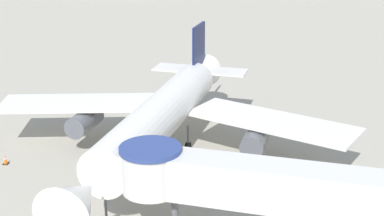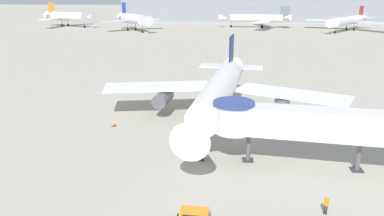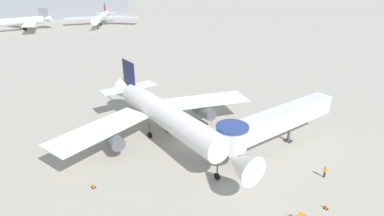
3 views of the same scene
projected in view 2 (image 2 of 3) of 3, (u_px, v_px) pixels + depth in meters
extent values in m
plane|color=#A8A393|center=(237.00, 132.00, 45.90)|extent=(800.00, 800.00, 0.00)
cylinder|color=white|center=(219.00, 91.00, 47.49)|extent=(6.61, 23.54, 3.61)
cone|color=white|center=(195.00, 134.00, 33.46)|extent=(4.09, 4.40, 3.61)
cone|color=white|center=(231.00, 71.00, 59.50)|extent=(4.28, 5.84, 3.61)
cube|color=white|center=(157.00, 87.00, 52.31)|extent=(15.38, 7.81, 0.22)
cube|color=white|center=(292.00, 94.00, 48.58)|extent=(15.49, 11.03, 0.22)
cube|color=#141E4C|center=(231.00, 51.00, 58.27)|extent=(0.79, 4.24, 4.69)
cube|color=white|center=(231.00, 67.00, 59.57)|extent=(10.28, 4.24, 0.18)
cylinder|color=#565960|center=(163.00, 98.00, 51.17)|extent=(2.52, 4.47, 1.98)
cylinder|color=#565960|center=(282.00, 106.00, 47.92)|extent=(2.52, 4.47, 1.98)
cylinder|color=#4C4C51|center=(202.00, 147.00, 37.79)|extent=(0.18, 0.18, 2.07)
cylinder|color=black|center=(202.00, 156.00, 38.11)|extent=(0.37, 0.93, 0.90)
cylinder|color=#4C4C51|center=(210.00, 105.00, 51.39)|extent=(0.22, 0.22, 2.07)
cylinder|color=black|center=(210.00, 112.00, 51.70)|extent=(0.51, 0.94, 0.90)
cylinder|color=#4C4C51|center=(234.00, 107.00, 50.73)|extent=(0.22, 0.22, 2.07)
cylinder|color=black|center=(233.00, 114.00, 51.04)|extent=(0.51, 0.94, 0.90)
cube|color=silver|center=(340.00, 125.00, 35.08)|extent=(20.21, 5.11, 2.80)
cylinder|color=silver|center=(233.00, 118.00, 37.09)|extent=(3.90, 3.90, 2.80)
cylinder|color=navy|center=(234.00, 103.00, 36.62)|extent=(4.10, 4.09, 0.30)
cylinder|color=#56565B|center=(248.00, 147.00, 37.66)|extent=(0.44, 0.44, 3.08)
cube|color=#333338|center=(248.00, 160.00, 38.10)|extent=(1.10, 1.10, 0.12)
cylinder|color=#56565B|center=(359.00, 156.00, 35.57)|extent=(0.44, 0.44, 3.08)
cube|color=#333338|center=(357.00, 170.00, 36.02)|extent=(1.10, 1.10, 0.12)
cube|color=black|center=(114.00, 126.00, 47.73)|extent=(0.49, 0.49, 0.04)
cone|color=orange|center=(114.00, 123.00, 47.61)|extent=(0.33, 0.33, 0.76)
cylinder|color=white|center=(114.00, 122.00, 47.59)|extent=(0.18, 0.18, 0.09)
cylinder|color=#1E2338|center=(326.00, 210.00, 28.83)|extent=(0.11, 0.11, 0.78)
cylinder|color=#1E2338|center=(324.00, 210.00, 28.93)|extent=(0.11, 0.11, 0.78)
cube|color=orange|center=(326.00, 202.00, 28.67)|extent=(0.36, 0.32, 0.62)
sphere|color=tan|center=(327.00, 197.00, 28.55)|extent=(0.21, 0.21, 0.21)
cylinder|color=silver|center=(348.00, 21.00, 156.67)|extent=(19.22, 23.89, 3.56)
cone|color=silver|center=(332.00, 23.00, 144.60)|extent=(5.20, 5.27, 3.56)
cone|color=silver|center=(360.00, 19.00, 167.22)|extent=(6.05, 6.40, 3.56)
cube|color=silver|center=(327.00, 20.00, 166.16)|extent=(18.67, 11.29, 0.22)
cube|color=silver|center=(378.00, 23.00, 152.61)|extent=(14.96, 17.88, 0.22)
cube|color=#B21E1E|center=(361.00, 11.00, 166.07)|extent=(3.04, 3.93, 4.63)
cube|color=silver|center=(361.00, 17.00, 167.23)|extent=(11.63, 9.91, 0.18)
cylinder|color=#4C4C51|center=(335.00, 30.00, 148.29)|extent=(0.18, 0.18, 2.05)
cylinder|color=black|center=(335.00, 32.00, 148.59)|extent=(0.87, 1.04, 1.10)
cylinder|color=#4C4C51|center=(347.00, 27.00, 160.95)|extent=(0.22, 0.22, 2.05)
cylinder|color=black|center=(346.00, 29.00, 161.26)|extent=(0.98, 1.12, 1.10)
cylinder|color=#4C4C51|center=(354.00, 27.00, 158.91)|extent=(0.22, 0.22, 2.05)
cylinder|color=black|center=(354.00, 29.00, 159.22)|extent=(0.98, 1.12, 1.10)
cylinder|color=white|center=(256.00, 18.00, 170.50)|extent=(23.51, 4.62, 3.45)
cone|color=white|center=(223.00, 18.00, 172.42)|extent=(3.96, 3.64, 3.45)
cone|color=white|center=(285.00, 19.00, 168.84)|extent=(5.34, 3.70, 3.45)
cube|color=white|center=(262.00, 18.00, 179.36)|extent=(9.11, 16.59, 0.22)
cube|color=white|center=(264.00, 21.00, 161.19)|extent=(10.46, 16.59, 0.22)
cube|color=slate|center=(285.00, 11.00, 167.94)|extent=(4.21, 0.45, 4.48)
cube|color=white|center=(286.00, 17.00, 168.63)|extent=(3.48, 10.87, 0.18)
cylinder|color=#4C4C51|center=(231.00, 24.00, 172.77)|extent=(0.18, 0.18, 1.98)
cylinder|color=black|center=(231.00, 26.00, 173.07)|extent=(1.11, 0.31, 1.10)
cylinder|color=#4C4C51|center=(262.00, 24.00, 172.41)|extent=(0.22, 0.22, 1.98)
cylinder|color=black|center=(262.00, 26.00, 172.71)|extent=(1.12, 0.45, 1.10)
cylinder|color=#4C4C51|center=(262.00, 25.00, 169.48)|extent=(0.22, 0.22, 1.98)
cylinder|color=black|center=(262.00, 27.00, 169.77)|extent=(1.12, 0.45, 1.10)
cylinder|color=silver|center=(133.00, 19.00, 156.99)|extent=(13.14, 15.11, 4.15)
cone|color=silver|center=(146.00, 21.00, 147.50)|extent=(6.09, 6.15, 4.15)
cone|color=silver|center=(124.00, 18.00, 164.51)|extent=(7.11, 7.46, 4.15)
cube|color=silver|center=(115.00, 21.00, 155.00)|extent=(9.58, 11.39, 0.22)
cube|color=silver|center=(147.00, 20.00, 162.86)|extent=(11.65, 7.77, 0.22)
cube|color=navy|center=(124.00, 9.00, 163.13)|extent=(2.34, 2.88, 5.40)
cube|color=silver|center=(124.00, 16.00, 164.54)|extent=(7.29, 6.47, 0.18)
cylinder|color=#4C4C51|center=(142.00, 28.00, 151.25)|extent=(0.18, 0.18, 2.39)
cylinder|color=black|center=(143.00, 31.00, 151.61)|extent=(0.89, 1.02, 1.10)
cylinder|color=#4C4C51|center=(128.00, 27.00, 158.59)|extent=(0.22, 0.22, 2.39)
cylinder|color=black|center=(128.00, 29.00, 158.95)|extent=(1.00, 1.11, 1.10)
cylinder|color=#4C4C51|center=(136.00, 26.00, 160.55)|extent=(0.22, 0.22, 2.39)
cylinder|color=black|center=(136.00, 29.00, 160.91)|extent=(1.00, 1.11, 1.10)
cylinder|color=white|center=(68.00, 16.00, 174.93)|extent=(19.22, 11.23, 3.92)
cone|color=white|center=(90.00, 17.00, 168.92)|extent=(5.52, 5.31, 3.92)
cone|color=white|center=(51.00, 16.00, 179.89)|extent=(6.96, 5.93, 3.92)
cube|color=white|center=(50.00, 19.00, 169.24)|extent=(5.89, 13.26, 0.22)
cube|color=white|center=(77.00, 17.00, 183.36)|extent=(12.04, 12.78, 0.22)
cube|color=orange|center=(51.00, 8.00, 178.69)|extent=(3.61, 1.74, 5.10)
cube|color=white|center=(51.00, 14.00, 179.82)|extent=(5.93, 9.10, 0.18)
cylinder|color=#4C4C51|center=(84.00, 24.00, 171.47)|extent=(0.18, 0.18, 2.26)
cylinder|color=black|center=(85.00, 27.00, 171.81)|extent=(1.11, 0.67, 1.10)
cylinder|color=#4C4C51|center=(62.00, 23.00, 175.47)|extent=(0.22, 0.22, 2.26)
cylinder|color=black|center=(62.00, 26.00, 175.81)|extent=(1.17, 0.80, 1.10)
cylinder|color=#4C4C51|center=(68.00, 23.00, 178.43)|extent=(0.22, 0.22, 2.26)
cylinder|color=black|center=(68.00, 25.00, 178.77)|extent=(1.17, 0.80, 1.10)
cube|color=gray|center=(260.00, 6.00, 208.24)|extent=(152.15, 19.94, 16.52)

